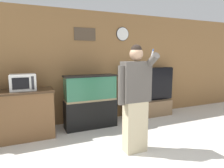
{
  "coord_description": "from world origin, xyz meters",
  "views": [
    {
      "loc": [
        -1.37,
        -1.54,
        1.6
      ],
      "look_at": [
        0.13,
        1.85,
        1.05
      ],
      "focal_mm": 32.0,
      "sensor_mm": 36.0,
      "label": 1
    }
  ],
  "objects_px": {
    "aquarium_on_stand": "(90,101)",
    "microwave": "(23,82)",
    "tv_on_stand": "(148,102)",
    "person_standing": "(135,98)",
    "counter_island": "(18,115)"
  },
  "relations": [
    {
      "from": "person_standing",
      "to": "microwave",
      "type": "bearing_deg",
      "value": 140.4
    },
    {
      "from": "tv_on_stand",
      "to": "aquarium_on_stand",
      "type": "bearing_deg",
      "value": -173.73
    },
    {
      "from": "counter_island",
      "to": "tv_on_stand",
      "type": "relative_size",
      "value": 0.86
    },
    {
      "from": "tv_on_stand",
      "to": "person_standing",
      "type": "relative_size",
      "value": 0.88
    },
    {
      "from": "aquarium_on_stand",
      "to": "microwave",
      "type": "bearing_deg",
      "value": -179.34
    },
    {
      "from": "person_standing",
      "to": "counter_island",
      "type": "bearing_deg",
      "value": 142.84
    },
    {
      "from": "aquarium_on_stand",
      "to": "person_standing",
      "type": "height_order",
      "value": "person_standing"
    },
    {
      "from": "person_standing",
      "to": "aquarium_on_stand",
      "type": "bearing_deg",
      "value": 103.07
    },
    {
      "from": "counter_island",
      "to": "aquarium_on_stand",
      "type": "xyz_separation_m",
      "value": [
        1.45,
        0.03,
        0.11
      ]
    },
    {
      "from": "microwave",
      "to": "aquarium_on_stand",
      "type": "xyz_separation_m",
      "value": [
        1.32,
        0.02,
        -0.5
      ]
    },
    {
      "from": "microwave",
      "to": "aquarium_on_stand",
      "type": "bearing_deg",
      "value": 0.66
    },
    {
      "from": "counter_island",
      "to": "tv_on_stand",
      "type": "distance_m",
      "value": 3.09
    },
    {
      "from": "microwave",
      "to": "person_standing",
      "type": "relative_size",
      "value": 0.26
    },
    {
      "from": "counter_island",
      "to": "person_standing",
      "type": "relative_size",
      "value": 0.75
    },
    {
      "from": "tv_on_stand",
      "to": "person_standing",
      "type": "xyz_separation_m",
      "value": [
        -1.31,
        -1.55,
        0.55
      ]
    }
  ]
}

